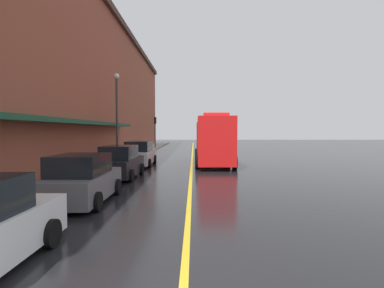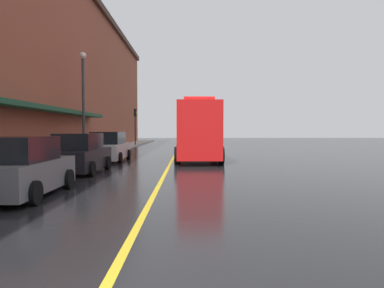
{
  "view_description": "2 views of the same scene",
  "coord_description": "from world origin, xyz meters",
  "px_view_note": "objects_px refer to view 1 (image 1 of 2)",
  "views": [
    {
      "loc": [
        0.17,
        -3.7,
        2.6
      ],
      "look_at": [
        -0.04,
        28.09,
        1.18
      ],
      "focal_mm": 28.61,
      "sensor_mm": 36.0,
      "label": 1
    },
    {
      "loc": [
        1.01,
        -3.09,
        1.94
      ],
      "look_at": [
        1.28,
        19.93,
        1.01
      ],
      "focal_mm": 33.07,
      "sensor_mm": 36.0,
      "label": 2
    }
  ],
  "objects_px": {
    "parked_car_3": "(139,154)",
    "parking_meter_1": "(119,151)",
    "traffic_light_near": "(155,126)",
    "parking_meter_0": "(113,153)",
    "parking_meter_2": "(117,152)",
    "parked_car_2": "(120,163)",
    "street_lamp_left": "(117,108)",
    "fire_truck": "(213,141)",
    "parked_car_1": "(82,180)"
  },
  "relations": [
    {
      "from": "parked_car_3",
      "to": "parking_meter_1",
      "type": "height_order",
      "value": "parked_car_3"
    },
    {
      "from": "parked_car_3",
      "to": "traffic_light_near",
      "type": "height_order",
      "value": "traffic_light_near"
    },
    {
      "from": "parked_car_3",
      "to": "traffic_light_near",
      "type": "bearing_deg",
      "value": 4.02
    },
    {
      "from": "parking_meter_0",
      "to": "parking_meter_2",
      "type": "height_order",
      "value": "same"
    },
    {
      "from": "parked_car_2",
      "to": "parking_meter_2",
      "type": "distance_m",
      "value": 5.35
    },
    {
      "from": "parked_car_2",
      "to": "parked_car_3",
      "type": "bearing_deg",
      "value": 1.93
    },
    {
      "from": "parking_meter_1",
      "to": "street_lamp_left",
      "type": "bearing_deg",
      "value": 107.51
    },
    {
      "from": "fire_truck",
      "to": "parking_meter_2",
      "type": "bearing_deg",
      "value": -75.97
    },
    {
      "from": "fire_truck",
      "to": "parked_car_1",
      "type": "bearing_deg",
      "value": -23.66
    },
    {
      "from": "parked_car_3",
      "to": "parking_meter_2",
      "type": "distance_m",
      "value": 1.7
    },
    {
      "from": "parking_meter_1",
      "to": "parking_meter_2",
      "type": "xyz_separation_m",
      "value": [
        0.0,
        -0.66,
        0.0
      ]
    },
    {
      "from": "fire_truck",
      "to": "street_lamp_left",
      "type": "height_order",
      "value": "street_lamp_left"
    },
    {
      "from": "parked_car_1",
      "to": "parked_car_2",
      "type": "relative_size",
      "value": 0.97
    },
    {
      "from": "parking_meter_2",
      "to": "street_lamp_left",
      "type": "xyz_separation_m",
      "value": [
        -0.6,
        2.57,
        3.34
      ]
    },
    {
      "from": "fire_truck",
      "to": "street_lamp_left",
      "type": "bearing_deg",
      "value": -96.17
    },
    {
      "from": "fire_truck",
      "to": "parked_car_2",
      "type": "bearing_deg",
      "value": -38.63
    },
    {
      "from": "parked_car_1",
      "to": "parked_car_3",
      "type": "relative_size",
      "value": 0.87
    },
    {
      "from": "parked_car_3",
      "to": "traffic_light_near",
      "type": "xyz_separation_m",
      "value": [
        -1.42,
        20.49,
        2.31
      ]
    },
    {
      "from": "street_lamp_left",
      "to": "parking_meter_1",
      "type": "bearing_deg",
      "value": -72.49
    },
    {
      "from": "parking_meter_0",
      "to": "parking_meter_2",
      "type": "distance_m",
      "value": 0.93
    },
    {
      "from": "street_lamp_left",
      "to": "traffic_light_near",
      "type": "height_order",
      "value": "street_lamp_left"
    },
    {
      "from": "traffic_light_near",
      "to": "parking_meter_1",
      "type": "bearing_deg",
      "value": -90.17
    },
    {
      "from": "parking_meter_2",
      "to": "parking_meter_0",
      "type": "bearing_deg",
      "value": -90.0
    },
    {
      "from": "parked_car_2",
      "to": "parking_meter_0",
      "type": "distance_m",
      "value": 4.47
    },
    {
      "from": "parking_meter_1",
      "to": "parked_car_2",
      "type": "bearing_deg",
      "value": -75.54
    },
    {
      "from": "parked_car_1",
      "to": "fire_truck",
      "type": "relative_size",
      "value": 0.45
    },
    {
      "from": "street_lamp_left",
      "to": "parking_meter_2",
      "type": "bearing_deg",
      "value": -76.84
    },
    {
      "from": "parking_meter_2",
      "to": "parking_meter_1",
      "type": "bearing_deg",
      "value": 90.0
    },
    {
      "from": "parked_car_3",
      "to": "parking_meter_2",
      "type": "bearing_deg",
      "value": 118.04
    },
    {
      "from": "parking_meter_0",
      "to": "parking_meter_1",
      "type": "xyz_separation_m",
      "value": [
        0.0,
        1.59,
        0.0
      ]
    },
    {
      "from": "parked_car_1",
      "to": "fire_truck",
      "type": "xyz_separation_m",
      "value": [
        5.5,
        12.6,
        0.98
      ]
    },
    {
      "from": "parked_car_1",
      "to": "parked_car_3",
      "type": "bearing_deg",
      "value": 0.02
    },
    {
      "from": "parked_car_2",
      "to": "street_lamp_left",
      "type": "distance_m",
      "value": 8.74
    },
    {
      "from": "parking_meter_1",
      "to": "street_lamp_left",
      "type": "relative_size",
      "value": 0.19
    },
    {
      "from": "parked_car_2",
      "to": "parking_meter_2",
      "type": "bearing_deg",
      "value": 18.08
    },
    {
      "from": "parking_meter_2",
      "to": "traffic_light_near",
      "type": "height_order",
      "value": "traffic_light_near"
    },
    {
      "from": "parking_meter_0",
      "to": "street_lamp_left",
      "type": "xyz_separation_m",
      "value": [
        -0.6,
        3.49,
        3.34
      ]
    },
    {
      "from": "parked_car_3",
      "to": "fire_truck",
      "type": "relative_size",
      "value": 0.52
    },
    {
      "from": "parked_car_3",
      "to": "parking_meter_0",
      "type": "height_order",
      "value": "parked_car_3"
    },
    {
      "from": "parked_car_2",
      "to": "street_lamp_left",
      "type": "bearing_deg",
      "value": 17.07
    },
    {
      "from": "parked_car_3",
      "to": "parking_meter_1",
      "type": "xyz_separation_m",
      "value": [
        -1.49,
        -0.13,
        0.21
      ]
    },
    {
      "from": "parked_car_3",
      "to": "street_lamp_left",
      "type": "distance_m",
      "value": 4.49
    },
    {
      "from": "parked_car_1",
      "to": "street_lamp_left",
      "type": "distance_m",
      "value": 14.03
    },
    {
      "from": "parking_meter_0",
      "to": "street_lamp_left",
      "type": "height_order",
      "value": "street_lamp_left"
    },
    {
      "from": "parking_meter_0",
      "to": "street_lamp_left",
      "type": "bearing_deg",
      "value": 99.75
    },
    {
      "from": "parked_car_2",
      "to": "parking_meter_1",
      "type": "distance_m",
      "value": 5.99
    },
    {
      "from": "parking_meter_1",
      "to": "traffic_light_near",
      "type": "distance_m",
      "value": 20.72
    },
    {
      "from": "fire_truck",
      "to": "parking_meter_1",
      "type": "distance_m",
      "value": 7.11
    },
    {
      "from": "parking_meter_0",
      "to": "traffic_light_near",
      "type": "height_order",
      "value": "traffic_light_near"
    },
    {
      "from": "parked_car_2",
      "to": "parking_meter_1",
      "type": "xyz_separation_m",
      "value": [
        -1.49,
        5.8,
        0.23
      ]
    }
  ]
}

